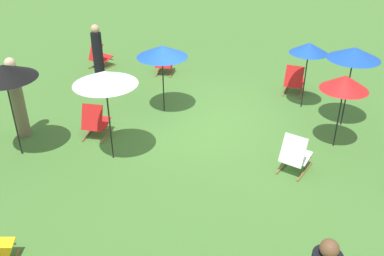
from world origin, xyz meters
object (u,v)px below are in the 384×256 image
person_0 (18,99)px  umbrella_5 (4,72)px  deckchair_6 (164,62)px  umbrella_2 (354,53)px  deckchair_2 (294,81)px  umbrella_4 (309,48)px  deckchair_7 (295,155)px  umbrella_1 (345,83)px  umbrella_0 (162,51)px  deckchair_4 (100,56)px  deckchair_10 (95,122)px  umbrella_3 (105,78)px  person_2 (98,57)px

person_0 → umbrella_5: bearing=-82.0°
deckchair_6 → umbrella_2: 5.71m
deckchair_2 → umbrella_4: 1.48m
deckchair_7 → umbrella_5: bearing=28.2°
deckchair_2 → umbrella_1: umbrella_1 is taller
deckchair_6 → umbrella_0: bearing=99.6°
deckchair_4 → umbrella_0: umbrella_0 is taller
umbrella_2 → person_0: 7.53m
deckchair_2 → umbrella_5: (5.22, 4.94, 1.51)m
deckchair_7 → umbrella_4: 3.26m
deckchair_7 → umbrella_0: (3.45, -1.72, 1.22)m
deckchair_10 → umbrella_2: (-5.36, -2.28, 1.43)m
umbrella_0 → umbrella_2: bearing=-172.1°
umbrella_2 → umbrella_5: size_ratio=0.96×
umbrella_0 → person_0: 3.45m
umbrella_1 → umbrella_5: umbrella_5 is taller
umbrella_3 → person_2: 4.05m
umbrella_5 → deckchair_6: bearing=-103.9°
umbrella_5 → person_0: bearing=-58.3°
deckchair_4 → umbrella_2: 7.67m
deckchair_4 → deckchair_6: same height
deckchair_6 → umbrella_1: bearing=139.8°
deckchair_10 → umbrella_5: bearing=38.8°
deckchair_2 → deckchair_4: same height
deckchair_7 → umbrella_1: 1.85m
umbrella_5 → umbrella_1: bearing=-159.5°
umbrella_0 → deckchair_7: bearing=153.5°
deckchair_2 → person_2: size_ratio=0.46×
deckchair_2 → umbrella_2: bearing=135.3°
deckchair_10 → umbrella_1: umbrella_1 is taller
umbrella_1 → person_0: (6.81, 1.68, -0.60)m
deckchair_4 → person_2: bearing=136.1°
person_0 → deckchair_10: bearing=-7.2°
person_0 → umbrella_3: bearing=-29.7°
umbrella_2 → umbrella_3: 5.47m
umbrella_3 → umbrella_5: (1.95, 0.45, 0.06)m
umbrella_3 → person_0: (2.38, -0.25, -0.91)m
deckchair_2 → deckchair_10: 5.53m
umbrella_4 → person_0: (5.95, 3.46, -0.68)m
deckchair_6 → person_2: size_ratio=0.47×
umbrella_0 → umbrella_4: size_ratio=1.00×
umbrella_5 → person_0: (0.43, -0.70, -0.97)m
deckchair_4 → deckchair_7: size_ratio=1.00×
deckchair_4 → person_2: 1.56m
umbrella_1 → person_2: person_2 is taller
deckchair_2 → person_2: bearing=16.0°
umbrella_0 → umbrella_4: (-3.33, -1.31, 0.00)m
umbrella_0 → deckchair_4: bearing=-36.6°
deckchair_7 → umbrella_1: size_ratio=0.52×
deckchair_6 → umbrella_2: size_ratio=0.43×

